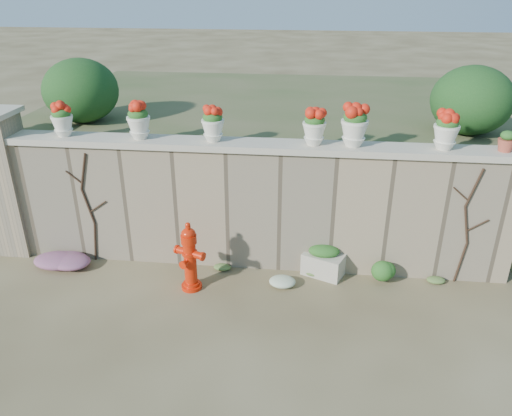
# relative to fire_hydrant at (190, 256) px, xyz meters

# --- Properties ---
(ground) EXTENTS (80.00, 80.00, 0.00)m
(ground) POSITION_rel_fire_hydrant_xyz_m (0.88, -0.94, -0.56)
(ground) COLOR brown
(ground) RESTS_ON ground
(stone_wall) EXTENTS (8.00, 0.40, 2.00)m
(stone_wall) POSITION_rel_fire_hydrant_xyz_m (0.88, 0.86, 0.44)
(stone_wall) COLOR #8D7A5E
(stone_wall) RESTS_ON ground
(wall_cap) EXTENTS (8.10, 0.52, 0.10)m
(wall_cap) POSITION_rel_fire_hydrant_xyz_m (0.88, 0.86, 1.49)
(wall_cap) COLOR beige
(wall_cap) RESTS_ON stone_wall
(gate_pillar) EXTENTS (0.72, 0.72, 2.48)m
(gate_pillar) POSITION_rel_fire_hydrant_xyz_m (-3.27, 0.86, 0.69)
(gate_pillar) COLOR #8D7A5E
(gate_pillar) RESTS_ON ground
(raised_fill) EXTENTS (9.00, 6.00, 2.00)m
(raised_fill) POSITION_rel_fire_hydrant_xyz_m (0.88, 4.06, 0.44)
(raised_fill) COLOR #384C23
(raised_fill) RESTS_ON ground
(back_shrub_left) EXTENTS (1.30, 1.30, 1.10)m
(back_shrub_left) POSITION_rel_fire_hydrant_xyz_m (-2.32, 2.06, 1.99)
(back_shrub_left) COLOR #143814
(back_shrub_left) RESTS_ON raised_fill
(back_shrub_right) EXTENTS (1.30, 1.30, 1.10)m
(back_shrub_right) POSITION_rel_fire_hydrant_xyz_m (4.28, 2.06, 1.99)
(back_shrub_right) COLOR #143814
(back_shrub_right) RESTS_ON raised_fill
(vine_left) EXTENTS (0.60, 0.04, 1.91)m
(vine_left) POSITION_rel_fire_hydrant_xyz_m (-1.79, 0.64, 0.43)
(vine_left) COLOR black
(vine_left) RESTS_ON ground
(vine_right) EXTENTS (0.60, 0.04, 1.91)m
(vine_right) POSITION_rel_fire_hydrant_xyz_m (4.11, 0.64, 0.43)
(vine_right) COLOR black
(vine_right) RESTS_ON ground
(fire_hydrant) EXTENTS (0.48, 0.35, 1.12)m
(fire_hydrant) POSITION_rel_fire_hydrant_xyz_m (0.00, 0.00, 0.00)
(fire_hydrant) COLOR red
(fire_hydrant) RESTS_ON ground
(planter_box) EXTENTS (0.72, 0.58, 0.53)m
(planter_box) POSITION_rel_fire_hydrant_xyz_m (2.02, 0.61, -0.32)
(planter_box) COLOR beige
(planter_box) RESTS_ON ground
(green_shrub) EXTENTS (0.53, 0.48, 0.51)m
(green_shrub) POSITION_rel_fire_hydrant_xyz_m (2.96, 0.41, -0.31)
(green_shrub) COLOR #1E5119
(green_shrub) RESTS_ON ground
(magenta_clump) EXTENTS (1.00, 0.67, 0.27)m
(magenta_clump) POSITION_rel_fire_hydrant_xyz_m (-2.22, 0.38, -0.43)
(magenta_clump) COLOR #B1239B
(magenta_clump) RESTS_ON ground
(white_flowers) EXTENTS (0.57, 0.45, 0.20)m
(white_flowers) POSITION_rel_fire_hydrant_xyz_m (1.46, 0.13, -0.46)
(white_flowers) COLOR white
(white_flowers) RESTS_ON ground
(urn_pot_0) EXTENTS (0.33, 0.33, 0.52)m
(urn_pot_0) POSITION_rel_fire_hydrant_xyz_m (-2.12, 0.86, 1.79)
(urn_pot_0) COLOR silver
(urn_pot_0) RESTS_ON wall_cap
(urn_pot_1) EXTENTS (0.35, 0.35, 0.55)m
(urn_pot_1) POSITION_rel_fire_hydrant_xyz_m (-0.89, 0.86, 1.81)
(urn_pot_1) COLOR silver
(urn_pot_1) RESTS_ON wall_cap
(urn_pot_2) EXTENTS (0.34, 0.34, 0.54)m
(urn_pot_2) POSITION_rel_fire_hydrant_xyz_m (0.25, 0.86, 1.80)
(urn_pot_2) COLOR silver
(urn_pot_2) RESTS_ON wall_cap
(urn_pot_3) EXTENTS (0.35, 0.35, 0.54)m
(urn_pot_3) POSITION_rel_fire_hydrant_xyz_m (1.76, 0.86, 1.80)
(urn_pot_3) COLOR silver
(urn_pot_3) RESTS_ON wall_cap
(urn_pot_4) EXTENTS (0.40, 0.40, 0.62)m
(urn_pot_4) POSITION_rel_fire_hydrant_xyz_m (2.34, 0.86, 1.84)
(urn_pot_4) COLOR silver
(urn_pot_4) RESTS_ON wall_cap
(urn_pot_5) EXTENTS (0.36, 0.36, 0.57)m
(urn_pot_5) POSITION_rel_fire_hydrant_xyz_m (3.64, 0.86, 1.82)
(urn_pot_5) COLOR silver
(urn_pot_5) RESTS_ON wall_cap
(terracotta_pot) EXTENTS (0.24, 0.24, 0.29)m
(terracotta_pot) POSITION_rel_fire_hydrant_xyz_m (4.49, 0.86, 1.67)
(terracotta_pot) COLOR #AD4834
(terracotta_pot) RESTS_ON wall_cap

